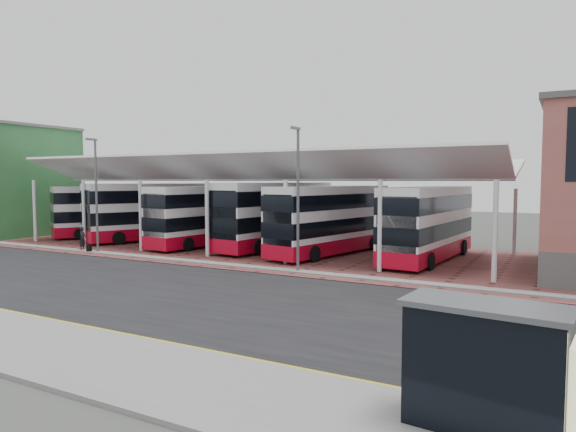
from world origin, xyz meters
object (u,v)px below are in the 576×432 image
object	(u,v)px
bus_5	(428,224)
bus_shelter	(497,358)
bus_1	(156,212)
bus_2	(210,216)
bus_0	(118,211)
bus_3	(275,216)
pedestrian	(83,239)
bus_4	(331,220)

from	to	relation	value
bus_5	bus_shelter	world-z (taller)	bus_5
bus_1	bus_2	xyz separation A→B (m)	(6.21, -0.55, -0.10)
bus_0	bus_3	size ratio (longest dim) A/B	0.89
bus_2	bus_5	distance (m)	16.92
bus_2	pedestrian	world-z (taller)	bus_2
bus_1	pedestrian	distance (m)	7.79
bus_0	bus_3	distance (m)	16.60
bus_2	bus_1	bearing A→B (deg)	-177.60
bus_0	bus_4	bearing A→B (deg)	28.02
bus_2	bus_4	world-z (taller)	bus_4
bus_3	bus_shelter	world-z (taller)	bus_3
bus_5	bus_shelter	bearing A→B (deg)	-69.02
bus_4	bus_5	xyz separation A→B (m)	(6.61, 0.49, -0.01)
bus_0	bus_2	size ratio (longest dim) A/B	0.94
bus_shelter	bus_1	bearing A→B (deg)	148.50
bus_3	pedestrian	xyz separation A→B (m)	(-11.49, -8.10, -1.57)
bus_shelter	bus_3	bearing A→B (deg)	134.01
bus_0	bus_shelter	distance (m)	41.78
bus_4	bus_5	size ratio (longest dim) A/B	1.01
bus_shelter	bus_0	bearing A→B (deg)	152.08
bus_1	bus_shelter	world-z (taller)	bus_1
bus_3	pedestrian	distance (m)	14.15
pedestrian	bus_4	bearing A→B (deg)	-89.67
bus_1	pedestrian	world-z (taller)	bus_1
bus_4	bus_shelter	world-z (taller)	bus_4
bus_0	bus_1	size ratio (longest dim) A/B	0.92
bus_0	bus_5	bearing A→B (deg)	29.64
bus_2	pedestrian	xyz separation A→B (m)	(-6.14, -7.09, -1.43)
bus_1	pedestrian	size ratio (longest dim) A/B	6.76
bus_0	pedestrian	distance (m)	9.74
bus_3	bus_2	bearing A→B (deg)	-162.84
bus_5	bus_0	bearing A→B (deg)	-176.55
bus_0	bus_shelter	world-z (taller)	bus_0
bus_2	bus_shelter	distance (m)	32.25
bus_2	bus_shelter	bearing A→B (deg)	-35.56
pedestrian	bus_5	bearing A→B (deg)	-94.86
bus_2	bus_3	bearing A→B (deg)	18.18
pedestrian	bus_shelter	world-z (taller)	bus_shelter
bus_1	bus_5	bearing A→B (deg)	23.45
bus_3	bus_0	bearing A→B (deg)	-173.81
bus_0	bus_5	xyz separation A→B (m)	(28.15, -0.53, 0.06)
bus_4	bus_shelter	bearing A→B (deg)	-47.84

